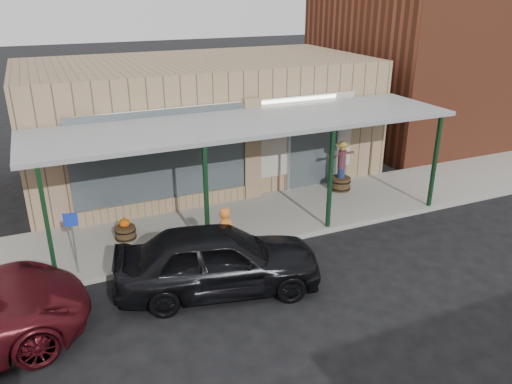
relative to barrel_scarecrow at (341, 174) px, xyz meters
name	(u,v)px	position (x,y,z in m)	size (l,w,h in m)	color
ground	(309,282)	(-3.67, -4.40, -0.73)	(120.00, 120.00, 0.00)	black
sidewalk	(250,220)	(-3.67, -0.80, -0.66)	(40.00, 3.20, 0.15)	gray
storefront	(200,120)	(-3.67, 3.76, 1.36)	(12.00, 6.25, 4.20)	#95755B
awning	(250,124)	(-3.67, -0.84, 2.28)	(12.00, 3.00, 3.04)	gray
block_buildings_near	(240,65)	(-1.66, 4.80, 3.03)	(61.00, 8.00, 8.00)	brown
barrel_scarecrow	(341,174)	(0.00, 0.00, 0.00)	(1.03, 0.84, 1.73)	#48361C
barrel_pumpkin	(125,231)	(-7.30, -0.70, -0.35)	(0.65, 0.65, 0.65)	#48361C
handicap_sign	(73,235)	(-8.67, -2.00, 0.43)	(0.32, 0.09, 1.57)	gray
parked_sedan	(218,259)	(-5.74, -3.81, 0.06)	(4.95, 2.84, 1.67)	black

